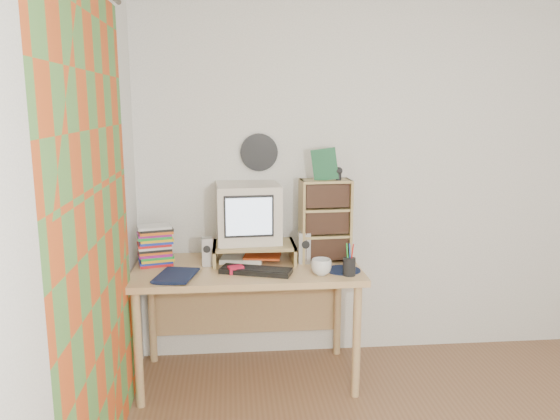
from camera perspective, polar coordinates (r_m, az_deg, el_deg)
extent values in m
plane|color=white|center=(3.85, 11.79, 3.38)|extent=(3.50, 0.00, 3.50)
plane|color=white|center=(2.06, -22.85, -3.80)|extent=(0.00, 3.50, 3.50)
plane|color=#C94D1C|center=(2.52, -18.58, -3.25)|extent=(0.00, 2.20, 2.20)
cylinder|color=black|center=(3.65, -2.21, 6.04)|extent=(0.25, 0.02, 0.25)
cube|color=tan|center=(3.43, -3.48, -6.22)|extent=(1.40, 0.70, 0.04)
cube|color=tan|center=(3.86, -3.58, -9.81)|extent=(1.33, 0.02, 0.41)
cylinder|color=tan|center=(3.34, -14.62, -13.97)|extent=(0.05, 0.05, 0.71)
cylinder|color=tan|center=(3.38, 8.00, -13.43)|extent=(0.05, 0.05, 0.71)
cylinder|color=tan|center=(3.87, -13.24, -10.37)|extent=(0.05, 0.05, 0.71)
cylinder|color=tan|center=(3.90, 6.04, -9.95)|extent=(0.05, 0.05, 0.71)
cube|color=tan|center=(3.51, -6.83, -4.55)|extent=(0.02, 0.30, 0.12)
cube|color=tan|center=(3.53, 1.35, -4.38)|extent=(0.02, 0.30, 0.12)
cube|color=tan|center=(3.49, -2.73, -3.68)|extent=(0.52, 0.30, 0.02)
cube|color=beige|center=(3.50, -3.35, -0.37)|extent=(0.42, 0.42, 0.37)
cube|color=#A6A5A9|center=(3.44, -7.62, -4.35)|extent=(0.07, 0.07, 0.18)
cube|color=#A6A5A9|center=(3.47, 2.60, -3.94)|extent=(0.08, 0.08, 0.20)
cube|color=black|center=(3.29, -2.53, -6.36)|extent=(0.45, 0.27, 0.03)
cube|color=tan|center=(3.50, 4.73, -1.11)|extent=(0.32, 0.19, 0.53)
imported|color=silver|center=(3.25, 4.33, -5.96)|extent=(0.13, 0.13, 0.10)
imported|color=#0E1736|center=(3.29, -12.55, -6.43)|extent=(0.29, 0.24, 0.05)
cylinder|color=#101C36|center=(3.36, 6.61, -6.25)|extent=(0.25, 0.25, 0.00)
cube|color=red|center=(3.29, -4.64, -6.24)|extent=(0.10, 0.08, 0.04)
cube|color=#175330|center=(3.42, 4.70, 4.78)|extent=(0.16, 0.06, 0.20)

